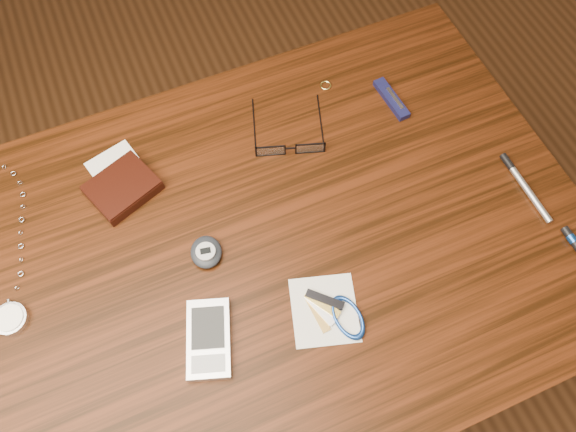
# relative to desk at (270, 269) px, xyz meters

# --- Properties ---
(ground) EXTENTS (3.80, 3.80, 0.00)m
(ground) POSITION_rel_desk_xyz_m (0.00, 0.00, -0.65)
(ground) COLOR #472814
(ground) RESTS_ON ground
(desk) EXTENTS (1.00, 0.70, 0.75)m
(desk) POSITION_rel_desk_xyz_m (0.00, 0.00, 0.00)
(desk) COLOR #341508
(desk) RESTS_ON ground
(wallet_and_card) EXTENTS (0.13, 0.15, 0.02)m
(wallet_and_card) POSITION_rel_desk_xyz_m (-0.18, 0.18, 0.11)
(wallet_and_card) COLOR black
(wallet_and_card) RESTS_ON desk
(eyeglasses) EXTENTS (0.15, 0.15, 0.03)m
(eyeglasses) POSITION_rel_desk_xyz_m (0.10, 0.15, 0.11)
(eyeglasses) COLOR black
(eyeglasses) RESTS_ON desk
(gold_ring) EXTENTS (0.03, 0.03, 0.00)m
(gold_ring) POSITION_rel_desk_xyz_m (0.21, 0.25, 0.10)
(gold_ring) COLOR #F0DF70
(gold_ring) RESTS_ON desk
(pocket_watch) EXTENTS (0.09, 0.34, 0.02)m
(pocket_watch) POSITION_rel_desk_xyz_m (-0.38, 0.05, 0.11)
(pocket_watch) COLOR silver
(pocket_watch) RESTS_ON desk
(pda_phone) EXTENTS (0.09, 0.13, 0.02)m
(pda_phone) POSITION_rel_desk_xyz_m (-0.13, -0.10, 0.11)
(pda_phone) COLOR #BABABE
(pda_phone) RESTS_ON desk
(pedometer) EXTENTS (0.06, 0.06, 0.02)m
(pedometer) POSITION_rel_desk_xyz_m (-0.09, 0.02, 0.11)
(pedometer) COLOR black
(pedometer) RESTS_ON desk
(notepad_keys) EXTENTS (0.12, 0.13, 0.01)m
(notepad_keys) POSITION_rel_desk_xyz_m (0.05, -0.14, 0.11)
(notepad_keys) COLOR silver
(notepad_keys) RESTS_ON desk
(pocket_knife) EXTENTS (0.03, 0.09, 0.01)m
(pocket_knife) POSITION_rel_desk_xyz_m (0.30, 0.17, 0.11)
(pocket_knife) COLOR #111336
(pocket_knife) RESTS_ON desk
(silver_pen) EXTENTS (0.01, 0.13, 0.01)m
(silver_pen) POSITION_rel_desk_xyz_m (0.42, -0.06, 0.11)
(silver_pen) COLOR #B1B1B6
(silver_pen) RESTS_ON desk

